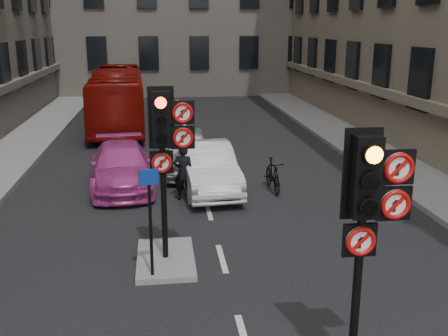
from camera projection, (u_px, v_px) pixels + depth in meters
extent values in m
cube|color=gray|center=(397.00, 162.00, 18.79)|extent=(3.00, 50.00, 0.16)
cube|color=gray|center=(166.00, 259.00, 11.10)|extent=(1.20, 2.00, 0.12)
cylinder|color=black|center=(356.00, 297.00, 7.28)|extent=(0.12, 0.12, 2.40)
cube|color=black|center=(365.00, 177.00, 6.81)|extent=(0.36, 0.28, 1.10)
cube|color=black|center=(361.00, 174.00, 6.94)|extent=(0.52, 0.03, 1.25)
cylinder|color=orange|center=(375.00, 155.00, 6.48)|extent=(0.22, 0.01, 0.22)
cylinder|color=black|center=(373.00, 182.00, 6.58)|extent=(0.22, 0.01, 0.22)
cylinder|color=black|center=(370.00, 208.00, 6.67)|extent=(0.22, 0.01, 0.22)
cube|color=black|center=(397.00, 167.00, 6.81)|extent=(0.47, 0.05, 0.47)
cylinder|color=white|center=(399.00, 168.00, 6.77)|extent=(0.41, 0.02, 0.41)
torus|color=#BF0C0A|center=(399.00, 168.00, 6.76)|extent=(0.41, 0.06, 0.41)
cube|color=#BF0C0A|center=(399.00, 168.00, 6.75)|extent=(0.25, 0.01, 0.25)
cube|color=black|center=(394.00, 203.00, 6.94)|extent=(0.47, 0.05, 0.47)
cylinder|color=white|center=(395.00, 204.00, 6.91)|extent=(0.41, 0.02, 0.41)
torus|color=#BF0C0A|center=(396.00, 205.00, 6.89)|extent=(0.41, 0.06, 0.41)
cube|color=#BF0C0A|center=(396.00, 205.00, 6.89)|extent=(0.25, 0.01, 0.25)
cube|color=black|center=(360.00, 240.00, 7.02)|extent=(0.47, 0.05, 0.47)
cylinder|color=white|center=(361.00, 241.00, 6.99)|extent=(0.41, 0.02, 0.41)
torus|color=#BF0C0A|center=(361.00, 242.00, 6.97)|extent=(0.41, 0.06, 0.41)
cube|color=#BF0C0A|center=(361.00, 242.00, 6.97)|extent=(0.25, 0.01, 0.25)
cylinder|color=black|center=(164.00, 203.00, 10.76)|extent=(0.12, 0.12, 2.40)
cube|color=black|center=(161.00, 119.00, 10.30)|extent=(0.36, 0.28, 1.10)
cube|color=black|center=(161.00, 118.00, 10.42)|extent=(0.52, 0.03, 1.25)
cylinder|color=#FF1407|center=(161.00, 103.00, 9.97)|extent=(0.22, 0.02, 0.22)
cylinder|color=black|center=(161.00, 121.00, 10.06)|extent=(0.22, 0.02, 0.22)
cylinder|color=black|center=(162.00, 139.00, 10.16)|extent=(0.22, 0.02, 0.22)
cube|color=black|center=(183.00, 112.00, 10.30)|extent=(0.47, 0.05, 0.47)
cylinder|color=white|center=(183.00, 113.00, 10.26)|extent=(0.41, 0.02, 0.41)
torus|color=#BF0C0A|center=(183.00, 113.00, 10.24)|extent=(0.41, 0.06, 0.41)
cube|color=#BF0C0A|center=(183.00, 113.00, 10.24)|extent=(0.25, 0.02, 0.25)
cube|color=black|center=(183.00, 137.00, 10.43)|extent=(0.47, 0.05, 0.47)
cylinder|color=white|center=(183.00, 138.00, 10.39)|extent=(0.41, 0.02, 0.41)
torus|color=#BF0C0A|center=(183.00, 138.00, 10.38)|extent=(0.41, 0.06, 0.41)
cube|color=#BF0C0A|center=(183.00, 138.00, 10.37)|extent=(0.25, 0.02, 0.25)
cube|color=black|center=(162.00, 162.00, 10.51)|extent=(0.47, 0.05, 0.47)
cylinder|color=white|center=(162.00, 163.00, 10.47)|extent=(0.41, 0.02, 0.41)
torus|color=#BF0C0A|center=(162.00, 163.00, 10.46)|extent=(0.41, 0.06, 0.41)
cube|color=#BF0C0A|center=(162.00, 163.00, 10.45)|extent=(0.25, 0.02, 0.25)
imported|color=#B8BAC0|center=(187.00, 150.00, 17.83)|extent=(1.77, 4.29, 1.45)
imported|color=silver|center=(207.00, 167.00, 15.80)|extent=(1.80, 4.38, 1.41)
imported|color=#C43993|center=(121.00, 166.00, 16.11)|extent=(2.20, 4.61, 1.30)
imported|color=maroon|center=(118.00, 98.00, 25.56)|extent=(2.78, 10.19, 2.81)
imported|color=black|center=(273.00, 175.00, 15.73)|extent=(0.51, 1.63, 0.97)
imported|color=black|center=(184.00, 172.00, 14.83)|extent=(0.67, 0.53, 1.62)
cylinder|color=black|center=(151.00, 224.00, 10.00)|extent=(0.06, 0.06, 2.12)
cube|color=#0D3298|center=(149.00, 177.00, 9.70)|extent=(0.37, 0.15, 0.30)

